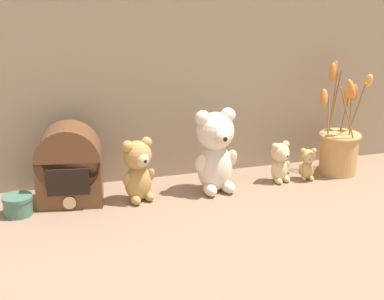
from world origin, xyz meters
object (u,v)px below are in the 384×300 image
at_px(flower_vase, 339,145).
at_px(vintage_radio, 69,166).
at_px(decorative_tin_tall, 18,205).
at_px(teddy_bear_tiny, 308,163).
at_px(teddy_bear_large, 216,149).
at_px(teddy_bear_small, 280,161).
at_px(teddy_bear_medium, 138,169).

distance_m(flower_vase, vintage_radio, 0.77).
bearing_deg(decorative_tin_tall, teddy_bear_tiny, 1.02).
relative_size(teddy_bear_large, teddy_bear_tiny, 2.44).
distance_m(teddy_bear_tiny, flower_vase, 0.12).
distance_m(teddy_bear_small, teddy_bear_tiny, 0.08).
relative_size(teddy_bear_medium, teddy_bear_small, 1.43).
xyz_separation_m(flower_vase, vintage_radio, (-0.77, 0.01, 0.01)).
bearing_deg(decorative_tin_tall, flower_vase, 2.45).
bearing_deg(teddy_bear_tiny, teddy_bear_large, -178.66).
bearing_deg(teddy_bear_tiny, teddy_bear_small, 175.95).
relative_size(teddy_bear_large, vintage_radio, 1.11).
bearing_deg(teddy_bear_large, teddy_bear_tiny, 1.34).
distance_m(teddy_bear_large, decorative_tin_tall, 0.52).
distance_m(teddy_bear_medium, decorative_tin_tall, 0.31).
bearing_deg(flower_vase, vintage_radio, 179.62).
xyz_separation_m(teddy_bear_tiny, flower_vase, (0.11, 0.02, 0.04)).
distance_m(teddy_bear_medium, vintage_radio, 0.18).
height_order(flower_vase, vintage_radio, flower_vase).
relative_size(vintage_radio, decorative_tin_tall, 2.75).
height_order(teddy_bear_small, teddy_bear_tiny, teddy_bear_small).
relative_size(teddy_bear_small, decorative_tin_tall, 1.57).
height_order(teddy_bear_large, teddy_bear_medium, teddy_bear_large).
distance_m(teddy_bear_large, teddy_bear_tiny, 0.29).
distance_m(teddy_bear_large, vintage_radio, 0.38).
bearing_deg(decorative_tin_tall, vintage_radio, 18.17).
bearing_deg(vintage_radio, teddy_bear_tiny, -2.58).
xyz_separation_m(teddy_bear_tiny, decorative_tin_tall, (-0.79, -0.01, -0.02)).
bearing_deg(decorative_tin_tall, teddy_bear_large, 0.84).
relative_size(teddy_bear_medium, flower_vase, 0.52).
distance_m(teddy_bear_medium, flower_vase, 0.60).
bearing_deg(teddy_bear_medium, decorative_tin_tall, -179.68).
bearing_deg(vintage_radio, flower_vase, -0.38).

